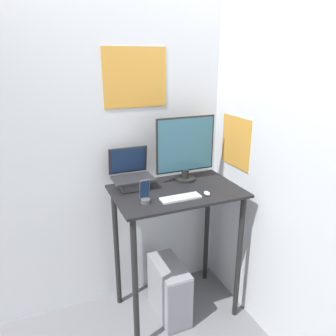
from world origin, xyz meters
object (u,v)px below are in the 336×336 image
Objects in this scene: mouse at (207,193)px; computer_tower at (169,290)px; cell_phone at (145,196)px; laptop at (132,178)px; monitor at (185,149)px; keyboard at (181,198)px.

mouse is 0.14× the size of computer_tower.
mouse is 0.37× the size of cell_phone.
mouse is at bearing -38.77° from laptop.
cell_phone is (-0.00, -0.30, -0.02)m from laptop.
keyboard is (-0.18, -0.31, -0.25)m from monitor.
keyboard is 0.25m from cell_phone.
monitor is at bearing 92.40° from mouse.
laptop is at bearing 125.67° from keyboard.
cell_phone is (-0.45, 0.05, 0.04)m from mouse.
monitor is 0.55m from cell_phone.
keyboard is at bearing -54.33° from laptop.
monitor is (0.43, -0.02, 0.18)m from laptop.
computer_tower is at bearing 104.59° from keyboard.
mouse is 0.45m from cell_phone.
computer_tower is at bearing -138.49° from monitor.
laptop is 1.04× the size of keyboard.
keyboard is 1.72× the size of cell_phone.
computer_tower is (-0.23, 0.14, -0.86)m from mouse.
laptop is 0.65× the size of computer_tower.
computer_tower is at bearing 148.94° from mouse.
laptop reaches higher than keyboard.
computer_tower is at bearing 22.48° from cell_phone.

